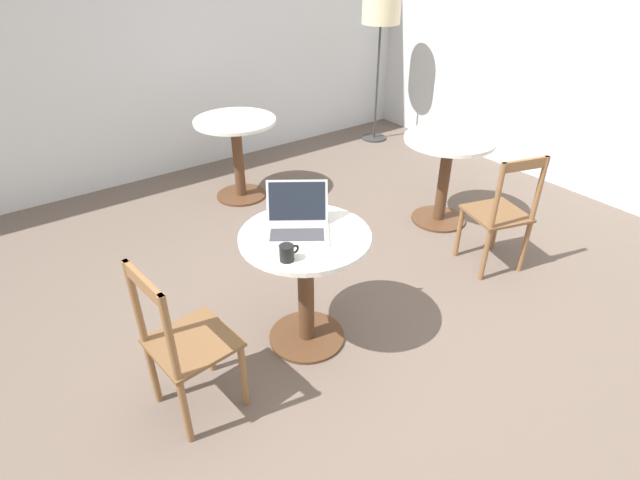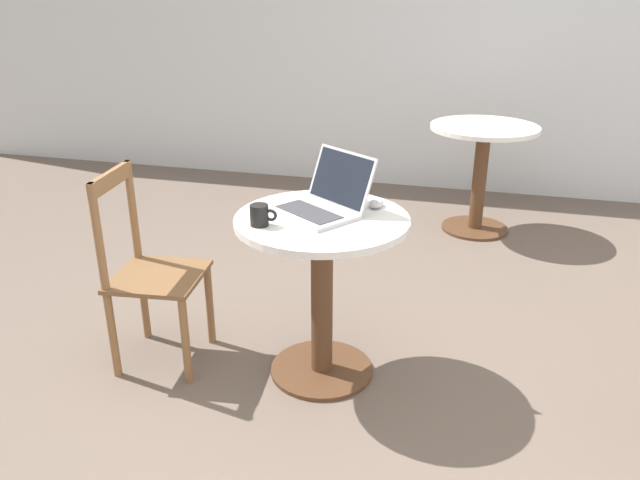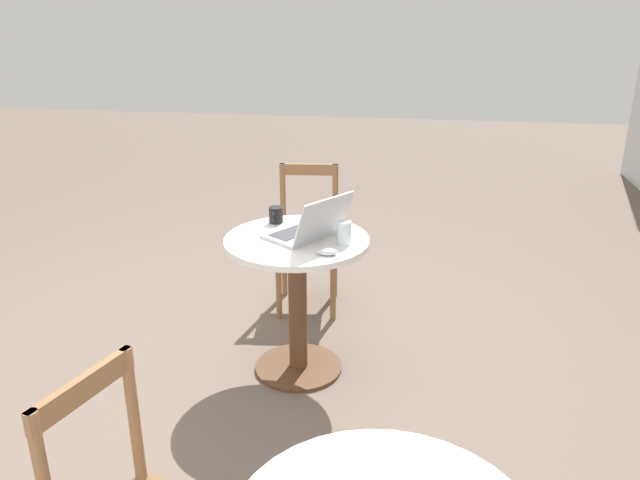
{
  "view_description": "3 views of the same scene",
  "coord_description": "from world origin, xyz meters",
  "px_view_note": "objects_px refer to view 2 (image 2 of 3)",
  "views": [
    {
      "loc": [
        -1.35,
        -1.61,
        2.14
      ],
      "look_at": [
        0.08,
        0.36,
        0.63
      ],
      "focal_mm": 28.0,
      "sensor_mm": 36.0,
      "label": 1
    },
    {
      "loc": [
        0.54,
        -2.0,
        1.64
      ],
      "look_at": [
        -0.11,
        0.48,
        0.57
      ],
      "focal_mm": 35.0,
      "sensor_mm": 36.0,
      "label": 2
    },
    {
      "loc": [
        2.77,
        0.88,
        1.83
      ],
      "look_at": [
        -0.15,
        0.41,
        0.71
      ],
      "focal_mm": 35.0,
      "sensor_mm": 36.0,
      "label": 3
    }
  ],
  "objects_px": {
    "cafe_table_near": "(322,266)",
    "mug": "(260,215)",
    "mouse": "(376,203)",
    "drinking_glass": "(345,187)",
    "chair_near_left": "(149,273)",
    "cafe_table_far": "(482,157)",
    "laptop": "(322,201)"
  },
  "relations": [
    {
      "from": "cafe_table_near",
      "to": "mug",
      "type": "distance_m",
      "value": 0.37
    },
    {
      "from": "mouse",
      "to": "drinking_glass",
      "type": "relative_size",
      "value": 0.88
    },
    {
      "from": "drinking_glass",
      "to": "mug",
      "type": "bearing_deg",
      "value": -122.89
    },
    {
      "from": "cafe_table_near",
      "to": "chair_near_left",
      "type": "height_order",
      "value": "chair_near_left"
    },
    {
      "from": "cafe_table_near",
      "to": "cafe_table_far",
      "type": "bearing_deg",
      "value": 72.8
    },
    {
      "from": "mug",
      "to": "drinking_glass",
      "type": "distance_m",
      "value": 0.47
    },
    {
      "from": "cafe_table_far",
      "to": "drinking_glass",
      "type": "bearing_deg",
      "value": -108.13
    },
    {
      "from": "laptop",
      "to": "mug",
      "type": "relative_size",
      "value": 4.19
    },
    {
      "from": "chair_near_left",
      "to": "drinking_glass",
      "type": "height_order",
      "value": "chair_near_left"
    },
    {
      "from": "cafe_table_near",
      "to": "drinking_glass",
      "type": "bearing_deg",
      "value": 79.81
    },
    {
      "from": "laptop",
      "to": "drinking_glass",
      "type": "relative_size",
      "value": 4.04
    },
    {
      "from": "cafe_table_near",
      "to": "mug",
      "type": "height_order",
      "value": "mug"
    },
    {
      "from": "cafe_table_near",
      "to": "mouse",
      "type": "xyz_separation_m",
      "value": [
        0.19,
        0.18,
        0.24
      ]
    },
    {
      "from": "laptop",
      "to": "mouse",
      "type": "height_order",
      "value": "laptop"
    },
    {
      "from": "cafe_table_near",
      "to": "drinking_glass",
      "type": "xyz_separation_m",
      "value": [
        0.04,
        0.24,
        0.28
      ]
    },
    {
      "from": "cafe_table_far",
      "to": "drinking_glass",
      "type": "height_order",
      "value": "drinking_glass"
    },
    {
      "from": "mouse",
      "to": "laptop",
      "type": "bearing_deg",
      "value": -148.72
    },
    {
      "from": "cafe_table_near",
      "to": "cafe_table_far",
      "type": "distance_m",
      "value": 2.07
    },
    {
      "from": "mouse",
      "to": "mug",
      "type": "height_order",
      "value": "mug"
    },
    {
      "from": "cafe_table_near",
      "to": "laptop",
      "type": "distance_m",
      "value": 0.27
    },
    {
      "from": "drinking_glass",
      "to": "cafe_table_far",
      "type": "bearing_deg",
      "value": 71.87
    },
    {
      "from": "mug",
      "to": "cafe_table_far",
      "type": "bearing_deg",
      "value": 68.86
    },
    {
      "from": "cafe_table_far",
      "to": "mouse",
      "type": "xyz_separation_m",
      "value": [
        -0.42,
        -1.8,
        0.24
      ]
    },
    {
      "from": "chair_near_left",
      "to": "drinking_glass",
      "type": "relative_size",
      "value": 7.9
    },
    {
      "from": "laptop",
      "to": "mug",
      "type": "bearing_deg",
      "value": -133.65
    },
    {
      "from": "mouse",
      "to": "cafe_table_far",
      "type": "bearing_deg",
      "value": 76.87
    },
    {
      "from": "mug",
      "to": "drinking_glass",
      "type": "bearing_deg",
      "value": 57.11
    },
    {
      "from": "cafe_table_far",
      "to": "mouse",
      "type": "distance_m",
      "value": 1.86
    },
    {
      "from": "cafe_table_far",
      "to": "drinking_glass",
      "type": "xyz_separation_m",
      "value": [
        -0.57,
        -1.73,
        0.28
      ]
    },
    {
      "from": "cafe_table_near",
      "to": "cafe_table_far",
      "type": "relative_size",
      "value": 1.0
    },
    {
      "from": "cafe_table_far",
      "to": "chair_near_left",
      "type": "xyz_separation_m",
      "value": [
        -1.39,
        -2.06,
        -0.09
      ]
    },
    {
      "from": "laptop",
      "to": "drinking_glass",
      "type": "bearing_deg",
      "value": 73.1
    }
  ]
}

